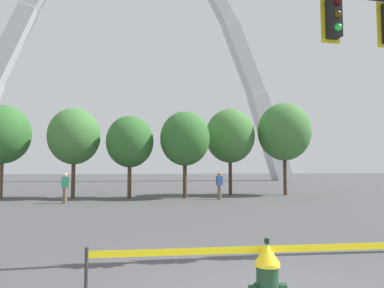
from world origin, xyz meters
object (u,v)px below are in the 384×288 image
Objects in this scene: pedestrian_standing_center at (65,188)px; monument_arch at (135,57)px; pedestrian_walking_left at (219,186)px; fire_hydrant at (267,283)px.

monument_arch is at bearing 81.19° from pedestrian_standing_center.
pedestrian_walking_left and pedestrian_standing_center have the same top height.
monument_arch is at bearing 97.00° from pedestrian_walking_left.
fire_hydrant is at bearing -73.97° from pedestrian_standing_center.
pedestrian_walking_left is (3.75, -30.53, -17.15)m from monument_arch.
monument_arch reaches higher than pedestrian_walking_left.
monument_arch reaches higher than pedestrian_standing_center.
pedestrian_standing_center is (-8.58, -0.64, 0.00)m from pedestrian_walking_left.
monument_arch is at bearing 89.53° from fire_hydrant.
pedestrian_standing_center is at bearing 106.03° from fire_hydrant.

